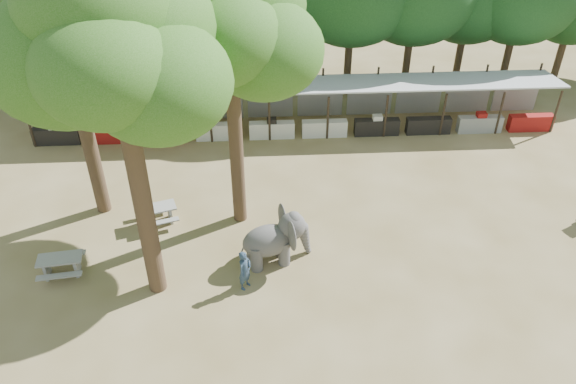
{
  "coord_description": "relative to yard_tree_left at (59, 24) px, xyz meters",
  "views": [
    {
      "loc": [
        -2.05,
        -13.2,
        14.93
      ],
      "look_at": [
        -1.0,
        5.0,
        2.0
      ],
      "focal_mm": 35.0,
      "sensor_mm": 36.0,
      "label": 1
    }
  ],
  "objects": [
    {
      "name": "ground",
      "position": [
        9.13,
        -7.19,
        -8.2
      ],
      "size": [
        100.0,
        100.0,
        0.0
      ],
      "primitive_type": "plane",
      "color": "brown",
      "rests_on": "ground"
    },
    {
      "name": "vendor_stalls",
      "position": [
        9.13,
        6.65,
        -7.02
      ],
      "size": [
        28.0,
        2.99,
        2.8
      ],
      "color": "#A7AAAF",
      "rests_on": "ground"
    },
    {
      "name": "yard_tree_left",
      "position": [
        0.0,
        0.0,
        0.0
      ],
      "size": [
        7.1,
        6.9,
        11.02
      ],
      "color": "#332316",
      "rests_on": "ground"
    },
    {
      "name": "yard_tree_center",
      "position": [
        3.0,
        -5.0,
        1.01
      ],
      "size": [
        7.1,
        6.9,
        12.04
      ],
      "color": "#332316",
      "rests_on": "ground"
    },
    {
      "name": "yard_tree_back",
      "position": [
        6.0,
        -1.0,
        0.34
      ],
      "size": [
        7.1,
        6.9,
        11.36
      ],
      "color": "#332316",
      "rests_on": "ground"
    },
    {
      "name": "elephant",
      "position": [
        7.59,
        -3.92,
        -7.13
      ],
      "size": [
        2.89,
        2.13,
        2.15
      ],
      "rotation": [
        0.0,
        0.0,
        0.26
      ],
      "color": "#454242",
      "rests_on": "ground"
    },
    {
      "name": "handler",
      "position": [
        6.38,
        -5.36,
        -7.37
      ],
      "size": [
        0.67,
        0.72,
        1.66
      ],
      "primitive_type": "imported",
      "rotation": [
        0.0,
        0.0,
        0.95
      ],
      "color": "#26384C",
      "rests_on": "ground"
    },
    {
      "name": "picnic_table_near",
      "position": [
        -0.55,
        -4.28,
        -7.67
      ],
      "size": [
        1.8,
        1.66,
        0.82
      ],
      "rotation": [
        0.0,
        0.0,
        0.12
      ],
      "color": "gray",
      "rests_on": "ground"
    },
    {
      "name": "picnic_table_far",
      "position": [
        2.62,
        -1.33,
        -7.66
      ],
      "size": [
        2.02,
        1.91,
        0.82
      ],
      "rotation": [
        0.0,
        0.0,
        0.3
      ],
      "color": "gray",
      "rests_on": "ground"
    }
  ]
}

